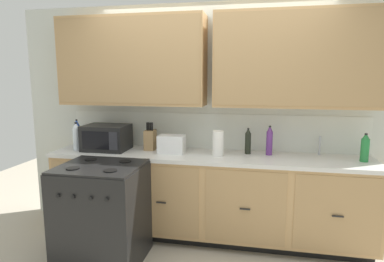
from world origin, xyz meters
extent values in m
plane|color=#B2A893|center=(0.00, 0.00, 0.00)|extent=(8.35, 8.35, 0.00)
cube|color=silver|center=(0.00, 0.62, 1.27)|extent=(4.54, 0.05, 2.54)
cube|color=silver|center=(0.00, 0.60, 1.14)|extent=(3.34, 0.01, 0.40)
cube|color=tan|center=(-0.86, 0.43, 1.91)|extent=(1.62, 0.34, 0.95)
cube|color=#A58052|center=(-0.86, 0.26, 1.91)|extent=(1.59, 0.01, 0.89)
cube|color=tan|center=(0.86, 0.43, 1.91)|extent=(1.62, 0.34, 0.95)
cube|color=#A58052|center=(0.86, 0.26, 1.91)|extent=(1.59, 0.01, 0.89)
cube|color=black|center=(0.00, 0.33, 0.05)|extent=(3.27, 0.48, 0.10)
cube|color=tan|center=(0.00, 0.30, 0.50)|extent=(3.34, 0.60, 0.80)
cube|color=#A88354|center=(-1.25, 0.00, 0.50)|extent=(0.77, 0.01, 0.73)
cube|color=black|center=(-1.25, -0.02, 0.49)|extent=(0.10, 0.01, 0.01)
cube|color=#A88354|center=(-0.42, 0.00, 0.50)|extent=(0.77, 0.01, 0.73)
cube|color=black|center=(-0.42, -0.02, 0.49)|extent=(0.10, 0.01, 0.01)
cube|color=#A88354|center=(0.42, 0.00, 0.50)|extent=(0.77, 0.01, 0.73)
cube|color=black|center=(0.42, -0.02, 0.49)|extent=(0.10, 0.01, 0.01)
cube|color=#A88354|center=(1.25, 0.00, 0.50)|extent=(0.77, 0.01, 0.73)
cube|color=black|center=(1.25, -0.02, 0.49)|extent=(0.10, 0.01, 0.01)
cube|color=silver|center=(0.00, 0.30, 0.92)|extent=(3.37, 0.63, 0.04)
cube|color=#A8AAAF|center=(1.15, 0.33, 0.92)|extent=(0.56, 0.38, 0.02)
cube|color=black|center=(-0.90, -0.33, 0.46)|extent=(0.76, 0.66, 0.92)
cube|color=black|center=(-0.90, -0.33, 0.93)|extent=(0.74, 0.65, 0.02)
cylinder|color=black|center=(-1.08, -0.49, 0.94)|extent=(0.12, 0.12, 0.01)
cylinder|color=black|center=(-0.72, -0.49, 0.94)|extent=(0.12, 0.12, 0.01)
cylinder|color=black|center=(-1.08, -0.17, 0.94)|extent=(0.12, 0.12, 0.01)
cylinder|color=black|center=(-0.72, -0.17, 0.94)|extent=(0.12, 0.12, 0.01)
cylinder|color=black|center=(-1.12, -0.67, 0.75)|extent=(0.03, 0.02, 0.03)
cylinder|color=black|center=(-0.98, -0.67, 0.75)|extent=(0.03, 0.02, 0.03)
cylinder|color=black|center=(-0.82, -0.67, 0.75)|extent=(0.03, 0.02, 0.03)
cylinder|color=black|center=(-0.68, -0.67, 0.75)|extent=(0.03, 0.02, 0.03)
cube|color=black|center=(-1.14, 0.30, 1.08)|extent=(0.48, 0.36, 0.28)
cube|color=black|center=(-1.18, 0.12, 1.08)|extent=(0.31, 0.01, 0.19)
cube|color=#28282D|center=(-0.97, 0.12, 1.08)|extent=(0.10, 0.01, 0.19)
cube|color=white|center=(-0.39, 0.31, 1.03)|extent=(0.28, 0.18, 0.19)
cube|color=black|center=(-0.44, 0.31, 1.12)|extent=(0.02, 0.13, 0.01)
cube|color=black|center=(-0.34, 0.31, 1.12)|extent=(0.02, 0.13, 0.01)
cube|color=#9C794E|center=(-0.66, 0.40, 1.05)|extent=(0.11, 0.14, 0.22)
cylinder|color=black|center=(-0.69, 0.39, 1.20)|extent=(0.02, 0.02, 0.09)
cylinder|color=black|center=(-0.67, 0.39, 1.20)|extent=(0.02, 0.02, 0.09)
cylinder|color=black|center=(-0.65, 0.39, 1.20)|extent=(0.02, 0.02, 0.09)
cylinder|color=black|center=(-0.63, 0.39, 1.20)|extent=(0.02, 0.02, 0.09)
cylinder|color=#B2B5BA|center=(1.15, 0.51, 1.04)|extent=(0.02, 0.02, 0.20)
cylinder|color=white|center=(0.12, 0.27, 1.07)|extent=(0.12, 0.12, 0.26)
cylinder|color=blue|center=(-1.56, 0.41, 1.06)|extent=(0.06, 0.06, 0.26)
cone|color=blue|center=(-1.56, 0.41, 1.22)|extent=(0.06, 0.06, 0.06)
cylinder|color=black|center=(-1.56, 0.41, 1.25)|extent=(0.02, 0.02, 0.02)
cylinder|color=#237A38|center=(1.53, 0.30, 1.05)|extent=(0.08, 0.08, 0.22)
cone|color=#237A38|center=(1.53, 0.30, 1.19)|extent=(0.07, 0.07, 0.06)
cylinder|color=black|center=(1.53, 0.30, 1.21)|extent=(0.03, 0.03, 0.02)
cylinder|color=#663384|center=(0.64, 0.41, 1.06)|extent=(0.07, 0.07, 0.25)
cone|color=#663384|center=(0.64, 0.41, 1.21)|extent=(0.06, 0.06, 0.06)
cylinder|color=black|center=(0.64, 0.41, 1.24)|extent=(0.02, 0.02, 0.02)
cylinder|color=black|center=(0.42, 0.42, 1.05)|extent=(0.06, 0.06, 0.22)
cone|color=black|center=(0.42, 0.42, 1.18)|extent=(0.06, 0.06, 0.05)
cylinder|color=black|center=(0.42, 0.42, 1.20)|extent=(0.02, 0.02, 0.02)
cylinder|color=silver|center=(-1.45, 0.21, 1.06)|extent=(0.08, 0.08, 0.25)
cone|color=silver|center=(-1.45, 0.21, 1.22)|extent=(0.07, 0.07, 0.06)
cylinder|color=black|center=(-1.45, 0.21, 1.24)|extent=(0.03, 0.03, 0.02)
camera|label=1|loc=(0.51, -3.02, 1.74)|focal=30.61mm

